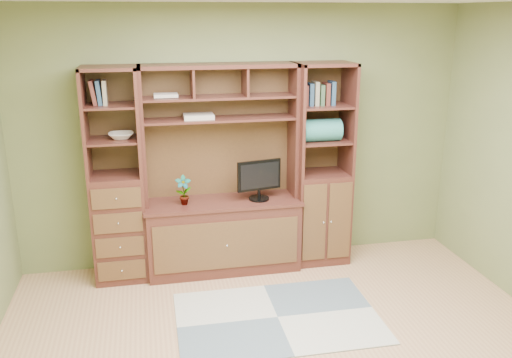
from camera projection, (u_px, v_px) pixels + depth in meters
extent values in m
cube|color=olive|center=(243.00, 137.00, 5.47)|extent=(4.50, 0.04, 2.60)
cube|color=#482019|center=(222.00, 172.00, 5.25)|extent=(1.54, 0.53, 2.05)
cube|color=#482019|center=(116.00, 177.00, 5.09)|extent=(0.50, 0.45, 2.05)
cube|color=#482019|center=(322.00, 165.00, 5.49)|extent=(0.55, 0.45, 2.05)
cube|color=#929797|center=(278.00, 317.00, 4.63)|extent=(1.72, 1.16, 0.01)
cube|color=black|center=(259.00, 173.00, 5.29)|extent=(0.48, 0.29, 0.55)
imported|color=brown|center=(183.00, 190.00, 5.18)|extent=(0.15, 0.10, 0.29)
cube|color=beige|center=(198.00, 116.00, 5.14)|extent=(0.28, 0.21, 0.04)
imported|color=silver|center=(121.00, 136.00, 4.99)|extent=(0.23, 0.23, 0.06)
cube|color=#2E7B73|center=(321.00, 130.00, 5.32)|extent=(0.38, 0.22, 0.22)
cube|color=brown|center=(324.00, 129.00, 5.47)|extent=(0.33, 0.18, 0.18)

